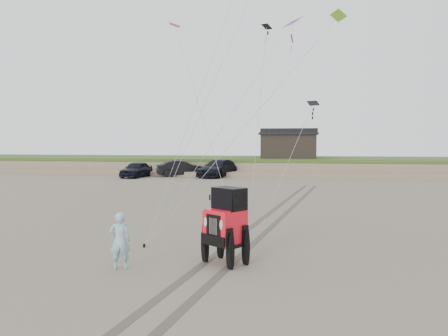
{
  "coord_description": "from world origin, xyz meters",
  "views": [
    {
      "loc": [
        3.1,
        -13.0,
        3.59
      ],
      "look_at": [
        0.36,
        3.0,
        2.6
      ],
      "focal_mm": 35.0,
      "sensor_mm": 36.0,
      "label": 1
    }
  ],
  "objects_px": {
    "truck_b": "(181,168)",
    "cabin": "(289,145)",
    "truck_c": "(218,168)",
    "jeep": "(225,234)",
    "man": "(120,241)",
    "truck_a": "(136,169)"
  },
  "relations": [
    {
      "from": "cabin",
      "to": "truck_b",
      "type": "xyz_separation_m",
      "value": [
        -10.81,
        -6.54,
        -2.41
      ]
    },
    {
      "from": "truck_b",
      "to": "truck_c",
      "type": "xyz_separation_m",
      "value": [
        3.88,
        -0.01,
        0.05
      ]
    },
    {
      "from": "truck_a",
      "to": "truck_c",
      "type": "xyz_separation_m",
      "value": [
        7.98,
        1.94,
        0.08
      ]
    },
    {
      "from": "truck_b",
      "to": "cabin",
      "type": "bearing_deg",
      "value": -83.27
    },
    {
      "from": "truck_c",
      "to": "man",
      "type": "distance_m",
      "value": 32.16
    },
    {
      "from": "truck_b",
      "to": "truck_c",
      "type": "bearing_deg",
      "value": -114.66
    },
    {
      "from": "jeep",
      "to": "man",
      "type": "relative_size",
      "value": 2.98
    },
    {
      "from": "truck_a",
      "to": "jeep",
      "type": "bearing_deg",
      "value": -59.84
    },
    {
      "from": "truck_b",
      "to": "truck_c",
      "type": "distance_m",
      "value": 3.88
    },
    {
      "from": "truck_a",
      "to": "jeep",
      "type": "height_order",
      "value": "jeep"
    },
    {
      "from": "truck_b",
      "to": "man",
      "type": "relative_size",
      "value": 3.1
    },
    {
      "from": "cabin",
      "to": "truck_c",
      "type": "relative_size",
      "value": 1.06
    },
    {
      "from": "man",
      "to": "cabin",
      "type": "bearing_deg",
      "value": -113.24
    },
    {
      "from": "truck_c",
      "to": "man",
      "type": "bearing_deg",
      "value": -67.32
    },
    {
      "from": "truck_a",
      "to": "jeep",
      "type": "distance_m",
      "value": 32.22
    },
    {
      "from": "cabin",
      "to": "jeep",
      "type": "bearing_deg",
      "value": -91.51
    },
    {
      "from": "jeep",
      "to": "man",
      "type": "bearing_deg",
      "value": -124.45
    },
    {
      "from": "cabin",
      "to": "truck_a",
      "type": "bearing_deg",
      "value": -150.33
    },
    {
      "from": "jeep",
      "to": "truck_c",
      "type": "bearing_deg",
      "value": 136.69
    },
    {
      "from": "cabin",
      "to": "truck_c",
      "type": "xyz_separation_m",
      "value": [
        -6.93,
        -6.55,
        -2.36
      ]
    },
    {
      "from": "truck_c",
      "to": "man",
      "type": "height_order",
      "value": "truck_c"
    },
    {
      "from": "cabin",
      "to": "jeep",
      "type": "relative_size",
      "value": 1.33
    }
  ]
}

